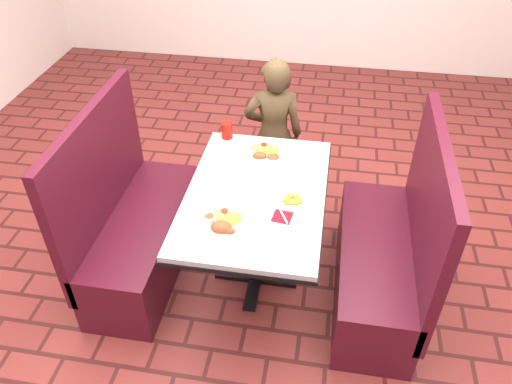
% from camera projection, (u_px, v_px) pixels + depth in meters
% --- Properties ---
extents(dining_table, '(0.81, 1.21, 0.75)m').
position_uv_depth(dining_table, '(256.00, 205.00, 2.95)').
color(dining_table, '#A7AAAC').
rests_on(dining_table, ground).
extents(booth_bench_left, '(0.47, 1.20, 1.17)m').
position_uv_depth(booth_bench_left, '(136.00, 230.00, 3.26)').
color(booth_bench_left, '#49101F').
rests_on(booth_bench_left, ground).
extents(booth_bench_right, '(0.47, 1.20, 1.17)m').
position_uv_depth(booth_bench_right, '(384.00, 259.00, 3.05)').
color(booth_bench_right, '#49101F').
rests_on(booth_bench_right, ground).
extents(diner_person, '(0.48, 0.36, 1.19)m').
position_uv_depth(diner_person, '(273.00, 135.00, 3.67)').
color(diner_person, brown).
rests_on(diner_person, ground).
extents(near_dinner_plate, '(0.27, 0.27, 0.08)m').
position_uv_depth(near_dinner_plate, '(224.00, 221.00, 2.66)').
color(near_dinner_plate, white).
rests_on(near_dinner_plate, dining_table).
extents(far_dinner_plate, '(0.27, 0.27, 0.07)m').
position_uv_depth(far_dinner_plate, '(266.00, 151.00, 3.18)').
color(far_dinner_plate, white).
rests_on(far_dinner_plate, dining_table).
extents(plantain_plate, '(0.17, 0.17, 0.03)m').
position_uv_depth(plantain_plate, '(292.00, 201.00, 2.82)').
color(plantain_plate, white).
rests_on(plantain_plate, dining_table).
extents(maroon_napkin, '(0.12, 0.12, 0.00)m').
position_uv_depth(maroon_napkin, '(282.00, 217.00, 2.72)').
color(maroon_napkin, '#5C0D18').
rests_on(maroon_napkin, dining_table).
extents(spoon_utensil, '(0.07, 0.13, 0.00)m').
position_uv_depth(spoon_utensil, '(283.00, 215.00, 2.72)').
color(spoon_utensil, '#B7B7BC').
rests_on(spoon_utensil, dining_table).
extents(red_tumbler, '(0.07, 0.07, 0.11)m').
position_uv_depth(red_tumbler, '(227.00, 130.00, 3.32)').
color(red_tumbler, '#BA160C').
rests_on(red_tumbler, dining_table).
extents(paper_napkin, '(0.20, 0.15, 0.01)m').
position_uv_depth(paper_napkin, '(294.00, 255.00, 2.49)').
color(paper_napkin, white).
rests_on(paper_napkin, dining_table).
extents(knife_utensil, '(0.04, 0.18, 0.00)m').
position_uv_depth(knife_utensil, '(230.00, 226.00, 2.65)').
color(knife_utensil, silver).
rests_on(knife_utensil, dining_table).
extents(fork_utensil, '(0.07, 0.13, 0.00)m').
position_uv_depth(fork_utensil, '(233.00, 232.00, 2.62)').
color(fork_utensil, silver).
rests_on(fork_utensil, dining_table).
extents(lettuce_shreds, '(0.28, 0.32, 0.00)m').
position_uv_depth(lettuce_shreds, '(264.00, 186.00, 2.94)').
color(lettuce_shreds, '#87C24D').
rests_on(lettuce_shreds, dining_table).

